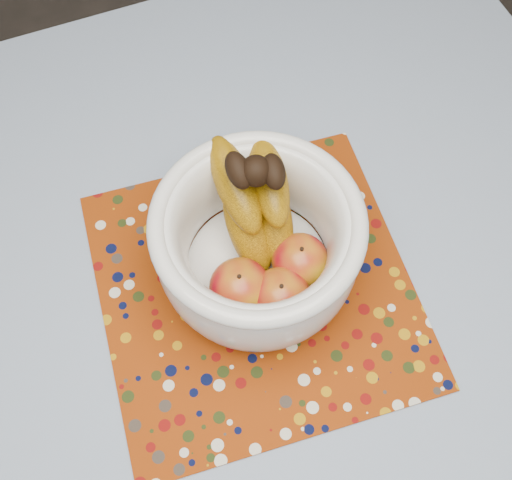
% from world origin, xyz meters
% --- Properties ---
extents(table, '(1.20, 1.20, 0.75)m').
position_xyz_m(table, '(0.00, 0.00, 0.67)').
color(table, brown).
rests_on(table, ground).
extents(tablecloth, '(1.32, 1.32, 0.01)m').
position_xyz_m(tablecloth, '(0.00, 0.00, 0.76)').
color(tablecloth, slate).
rests_on(tablecloth, table).
extents(placemat, '(0.43, 0.43, 0.00)m').
position_xyz_m(placemat, '(0.08, 0.10, 0.76)').
color(placemat, '#7D2B06').
rests_on(placemat, tablecloth).
extents(fruit_bowl, '(0.25, 0.26, 0.20)m').
position_xyz_m(fruit_bowl, '(0.09, 0.13, 0.85)').
color(fruit_bowl, white).
rests_on(fruit_bowl, placemat).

